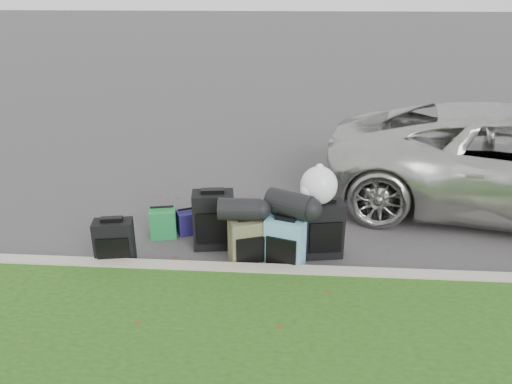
# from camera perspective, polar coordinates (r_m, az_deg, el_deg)

# --- Properties ---
(ground) EXTENTS (120.00, 120.00, 0.00)m
(ground) POSITION_cam_1_polar(r_m,az_deg,el_deg) (6.52, 0.76, -5.17)
(ground) COLOR #383535
(ground) RESTS_ON ground
(curb) EXTENTS (120.00, 0.18, 0.15)m
(curb) POSITION_cam_1_polar(r_m,az_deg,el_deg) (5.62, 0.15, -9.24)
(curb) COLOR #9E937F
(curb) RESTS_ON ground
(suitcase_small_black) EXTENTS (0.48, 0.32, 0.55)m
(suitcase_small_black) POSITION_cam_1_polar(r_m,az_deg,el_deg) (6.03, -15.88, -5.61)
(suitcase_small_black) COLOR black
(suitcase_small_black) RESTS_ON ground
(suitcase_large_black_left) EXTENTS (0.54, 0.37, 0.72)m
(suitcase_large_black_left) POSITION_cam_1_polar(r_m,az_deg,el_deg) (6.17, -4.87, -3.20)
(suitcase_large_black_left) COLOR black
(suitcase_large_black_left) RESTS_ON ground
(suitcase_olive) EXTENTS (0.49, 0.39, 0.58)m
(suitcase_olive) POSITION_cam_1_polar(r_m,az_deg,el_deg) (5.78, -0.91, -5.78)
(suitcase_olive) COLOR #48472F
(suitcase_olive) RESTS_ON ground
(suitcase_teal) EXTENTS (0.49, 0.37, 0.61)m
(suitcase_teal) POSITION_cam_1_polar(r_m,az_deg,el_deg) (5.72, 3.33, -5.96)
(suitcase_teal) COLOR teal
(suitcase_teal) RESTS_ON ground
(suitcase_large_black_right) EXTENTS (0.50, 0.35, 0.70)m
(suitcase_large_black_right) POSITION_cam_1_polar(r_m,az_deg,el_deg) (6.01, 7.66, -4.22)
(suitcase_large_black_right) COLOR black
(suitcase_large_black_right) RESTS_ON ground
(tote_green) EXTENTS (0.38, 0.33, 0.37)m
(tote_green) POSITION_cam_1_polar(r_m,az_deg,el_deg) (6.58, -10.56, -3.49)
(tote_green) COLOR #1B7B38
(tote_green) RESTS_ON ground
(tote_navy) EXTENTS (0.35, 0.32, 0.30)m
(tote_navy) POSITION_cam_1_polar(r_m,az_deg,el_deg) (6.63, -7.73, -3.42)
(tote_navy) COLOR navy
(tote_navy) RESTS_ON ground
(duffel_left) EXTENTS (0.48, 0.26, 0.26)m
(duffel_left) POSITION_cam_1_polar(r_m,az_deg,el_deg) (5.60, -1.91, -1.98)
(duffel_left) COLOR black
(duffel_left) RESTS_ON suitcase_olive
(duffel_right) EXTENTS (0.60, 0.50, 0.29)m
(duffel_right) POSITION_cam_1_polar(r_m,az_deg,el_deg) (5.62, 3.87, -1.40)
(duffel_right) COLOR black
(duffel_right) RESTS_ON suitcase_teal
(trash_bag) EXTENTS (0.43, 0.43, 0.43)m
(trash_bag) POSITION_cam_1_polar(r_m,az_deg,el_deg) (5.76, 7.19, 0.76)
(trash_bag) COLOR white
(trash_bag) RESTS_ON suitcase_large_black_right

